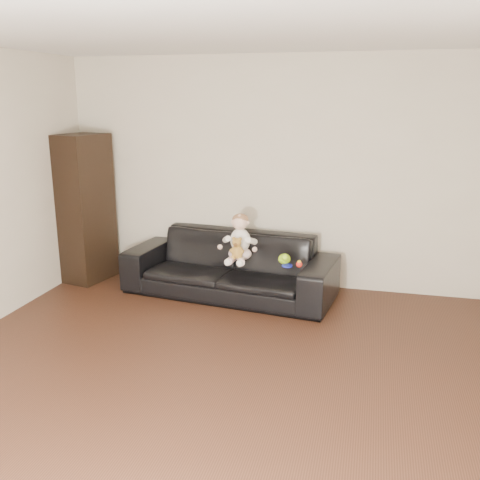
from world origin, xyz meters
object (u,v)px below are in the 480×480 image
(teddy_bear, at_px, (237,248))
(toy_green, at_px, (284,259))
(baby, at_px, (240,240))
(sofa, at_px, (230,265))
(toy_blue_disc, at_px, (287,266))
(cabinet, at_px, (85,209))
(toy_rattle, at_px, (299,264))

(teddy_bear, xyz_separation_m, toy_green, (0.48, 0.14, -0.12))
(toy_green, bearing_deg, baby, 178.43)
(sofa, bearing_deg, toy_blue_disc, -10.74)
(cabinet, distance_m, teddy_bear, 2.00)
(sofa, xyz_separation_m, cabinet, (-1.80, 0.10, 0.53))
(baby, height_order, toy_blue_disc, baby)
(cabinet, height_order, teddy_bear, cabinet)
(baby, xyz_separation_m, toy_green, (0.49, -0.01, -0.17))
(teddy_bear, distance_m, toy_rattle, 0.66)
(toy_rattle, bearing_deg, teddy_bear, -175.63)
(sofa, height_order, baby, baby)
(baby, distance_m, toy_blue_disc, 0.58)
(sofa, height_order, toy_blue_disc, sofa)
(toy_rattle, bearing_deg, toy_blue_disc, 175.65)
(baby, height_order, toy_green, baby)
(teddy_bear, xyz_separation_m, toy_rattle, (0.65, 0.05, -0.14))
(sofa, distance_m, toy_green, 0.67)
(baby, relative_size, teddy_bear, 2.18)
(sofa, xyz_separation_m, toy_blue_disc, (0.68, -0.22, 0.11))
(baby, bearing_deg, toy_blue_disc, -16.59)
(baby, relative_size, toy_green, 3.24)
(toy_green, height_order, toy_rattle, toy_green)
(toy_blue_disc, bearing_deg, toy_rattle, -4.35)
(sofa, bearing_deg, cabinet, -175.94)
(teddy_bear, bearing_deg, toy_blue_disc, 8.40)
(baby, bearing_deg, teddy_bear, -92.75)
(teddy_bear, height_order, toy_green, teddy_bear)
(cabinet, distance_m, toy_blue_disc, 2.53)
(baby, distance_m, toy_green, 0.52)
(baby, bearing_deg, toy_green, -8.04)
(cabinet, distance_m, toy_rattle, 2.65)
(toy_green, relative_size, toy_blue_disc, 1.40)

